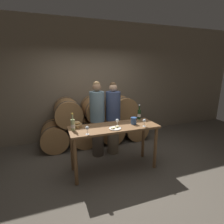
% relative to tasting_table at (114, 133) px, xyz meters
% --- Properties ---
extents(ground_plane, '(10.00, 10.00, 0.00)m').
position_rel_tasting_table_xyz_m(ground_plane, '(0.00, 0.00, -0.77)').
color(ground_plane, '#564F44').
extents(stone_wall_back, '(10.00, 0.12, 3.20)m').
position_rel_tasting_table_xyz_m(stone_wall_back, '(0.00, 1.92, 0.83)').
color(stone_wall_back, '#7F705B').
rests_on(stone_wall_back, ground_plane).
extents(barrel_stack, '(2.82, 0.83, 1.24)m').
position_rel_tasting_table_xyz_m(barrel_stack, '(0.00, 1.39, -0.19)').
color(barrel_stack, '#9E7042').
rests_on(barrel_stack, ground_plane).
extents(tasting_table, '(1.69, 0.60, 0.90)m').
position_rel_tasting_table_xyz_m(tasting_table, '(0.00, 0.00, 0.00)').
color(tasting_table, brown).
rests_on(tasting_table, ground_plane).
extents(person_left, '(0.32, 0.32, 1.70)m').
position_rel_tasting_table_xyz_m(person_left, '(-0.15, 0.66, 0.10)').
color(person_left, '#4C4238').
rests_on(person_left, ground_plane).
extents(person_right, '(0.33, 0.33, 1.68)m').
position_rel_tasting_table_xyz_m(person_right, '(0.22, 0.66, 0.09)').
color(person_right, '#756651').
rests_on(person_right, ground_plane).
extents(wine_bottle_red, '(0.07, 0.07, 0.32)m').
position_rel_tasting_table_xyz_m(wine_bottle_red, '(0.67, 0.26, 0.24)').
color(wine_bottle_red, '#193819').
rests_on(wine_bottle_red, tasting_table).
extents(wine_bottle_white, '(0.07, 0.07, 0.32)m').
position_rel_tasting_table_xyz_m(wine_bottle_white, '(-0.76, 0.03, 0.24)').
color(wine_bottle_white, '#ADBC7F').
rests_on(wine_bottle_white, tasting_table).
extents(blue_crock, '(0.12, 0.12, 0.13)m').
position_rel_tasting_table_xyz_m(blue_crock, '(0.41, -0.01, 0.21)').
color(blue_crock, '#335693').
rests_on(blue_crock, tasting_table).
extents(bread_basket, '(0.18, 0.18, 0.12)m').
position_rel_tasting_table_xyz_m(bread_basket, '(-0.67, 0.17, 0.18)').
color(bread_basket, olive).
rests_on(bread_basket, tasting_table).
extents(cheese_plate, '(0.22, 0.22, 0.04)m').
position_rel_tasting_table_xyz_m(cheese_plate, '(-0.03, -0.14, 0.15)').
color(cheese_plate, white).
rests_on(cheese_plate, tasting_table).
extents(wine_glass_far_left, '(0.06, 0.06, 0.14)m').
position_rel_tasting_table_xyz_m(wine_glass_far_left, '(-0.56, -0.23, 0.24)').
color(wine_glass_far_left, white).
rests_on(wine_glass_far_left, tasting_table).
extents(wine_glass_left, '(0.06, 0.06, 0.14)m').
position_rel_tasting_table_xyz_m(wine_glass_left, '(0.06, -0.01, 0.24)').
color(wine_glass_left, white).
rests_on(wine_glass_left, tasting_table).
extents(wine_glass_center, '(0.06, 0.06, 0.14)m').
position_rel_tasting_table_xyz_m(wine_glass_center, '(0.53, -0.20, 0.24)').
color(wine_glass_center, white).
rests_on(wine_glass_center, tasting_table).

